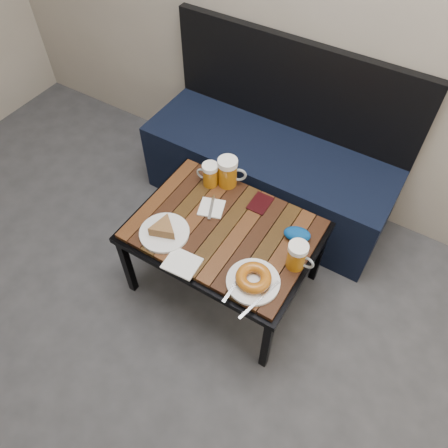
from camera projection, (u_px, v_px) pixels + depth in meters
The scene contains 12 objects.
bench at pixel (269, 168), 2.50m from camera, with size 1.40×0.50×0.95m.
cafe_table at pixel (224, 234), 2.01m from camera, with size 0.84×0.62×0.47m.
beer_mug_left at pixel (210, 174), 2.10m from camera, with size 0.12×0.08×0.12m.
beer_mug_centre at pixel (228, 172), 2.09m from camera, with size 0.15×0.12×0.15m.
beer_mug_right at pixel (297, 256), 1.80m from camera, with size 0.12×0.08×0.14m.
plate_pie at pixel (164, 230), 1.94m from camera, with size 0.22×0.22×0.06m.
plate_bagel at pixel (253, 279), 1.78m from camera, with size 0.22×0.29×0.06m.
napkin_left at pixel (212, 208), 2.05m from camera, with size 0.14×0.14×0.01m.
napkin_right at pixel (182, 263), 1.85m from camera, with size 0.15×0.13×0.01m.
passport_navy at pixel (164, 240), 1.93m from camera, with size 0.09×0.13×0.01m, color black.
passport_burgundy at pixel (260, 203), 2.07m from camera, with size 0.09×0.12×0.01m, color black.
knit_pouch at pixel (297, 234), 1.92m from camera, with size 0.12×0.08×0.05m, color #051687.
Camera 1 is at (0.76, 0.08, 2.03)m, focal length 35.00 mm.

